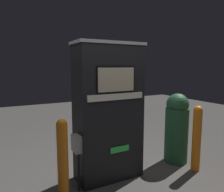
{
  "coord_description": "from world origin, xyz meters",
  "views": [
    {
      "loc": [
        -1.39,
        -2.47,
        1.61
      ],
      "look_at": [
        0.0,
        0.11,
        1.21
      ],
      "focal_mm": 35.0,
      "sensor_mm": 36.0,
      "label": 1
    }
  ],
  "objects_px": {
    "gas_pump": "(108,112)",
    "safety_bollard_far": "(197,137)",
    "trash_bin": "(177,127)",
    "safety_bollard": "(63,161)"
  },
  "relations": [
    {
      "from": "gas_pump",
      "to": "trash_bin",
      "type": "distance_m",
      "value": 1.3
    },
    {
      "from": "gas_pump",
      "to": "safety_bollard_far",
      "type": "relative_size",
      "value": 1.9
    },
    {
      "from": "safety_bollard",
      "to": "trash_bin",
      "type": "bearing_deg",
      "value": 7.16
    },
    {
      "from": "safety_bollard",
      "to": "gas_pump",
      "type": "bearing_deg",
      "value": 23.72
    },
    {
      "from": "trash_bin",
      "to": "safety_bollard",
      "type": "bearing_deg",
      "value": -172.84
    },
    {
      "from": "gas_pump",
      "to": "safety_bollard_far",
      "type": "xyz_separation_m",
      "value": [
        1.28,
        -0.47,
        -0.43
      ]
    },
    {
      "from": "trash_bin",
      "to": "safety_bollard_far",
      "type": "distance_m",
      "value": 0.4
    },
    {
      "from": "trash_bin",
      "to": "safety_bollard_far",
      "type": "bearing_deg",
      "value": -85.12
    },
    {
      "from": "safety_bollard",
      "to": "safety_bollard_far",
      "type": "height_order",
      "value": "safety_bollard"
    },
    {
      "from": "safety_bollard",
      "to": "safety_bollard_far",
      "type": "xyz_separation_m",
      "value": [
        2.04,
        -0.14,
        -0.0
      ]
    }
  ]
}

